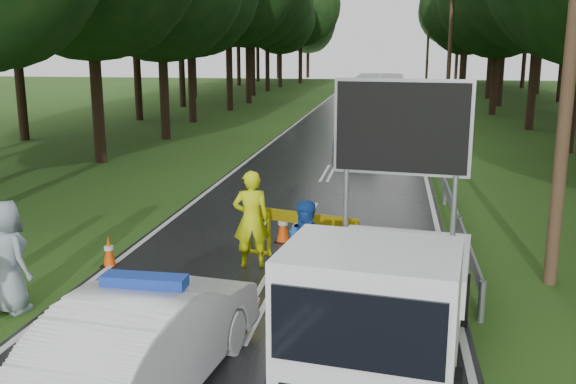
% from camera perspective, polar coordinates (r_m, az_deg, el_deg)
% --- Properties ---
extents(ground, '(160.00, 160.00, 0.00)m').
position_cam_1_polar(ground, '(11.16, -2.76, -10.18)').
color(ground, '#264212').
rests_on(ground, ground).
extents(road, '(7.00, 140.00, 0.02)m').
position_cam_1_polar(road, '(40.34, 6.21, 6.53)').
color(road, black).
rests_on(road, ground).
extents(guardrail, '(0.12, 60.06, 0.70)m').
position_cam_1_polar(guardrail, '(39.92, 11.55, 7.06)').
color(guardrail, gray).
rests_on(guardrail, ground).
extents(utility_pole_near, '(1.40, 0.24, 10.00)m').
position_cam_1_polar(utility_pole_near, '(12.43, 24.21, 14.99)').
color(utility_pole_near, '#4B3422').
rests_on(utility_pole_near, ground).
extents(utility_pole_mid, '(1.40, 0.24, 10.00)m').
position_cam_1_polar(utility_pole_mid, '(38.17, 14.25, 13.47)').
color(utility_pole_mid, '#4B3422').
rests_on(utility_pole_mid, ground).
extents(utility_pole_far, '(1.40, 0.24, 10.00)m').
position_cam_1_polar(utility_pole_far, '(64.12, 12.35, 13.13)').
color(utility_pole_far, '#4B3422').
rests_on(utility_pole_far, ground).
extents(police_sedan, '(2.07, 4.50, 1.57)m').
position_cam_1_polar(police_sedan, '(8.55, -12.39, -12.68)').
color(police_sedan, white).
rests_on(police_sedan, ground).
extents(work_truck, '(2.74, 5.07, 3.86)m').
position_cam_1_polar(work_truck, '(8.83, 8.51, -9.35)').
color(work_truck, gray).
rests_on(work_truck, ground).
extents(barrier, '(2.45, 0.77, 1.05)m').
position_cam_1_polar(barrier, '(13.19, 1.12, -2.87)').
color(barrier, yellow).
rests_on(barrier, ground).
extents(officer, '(0.82, 0.64, 1.99)m').
position_cam_1_polar(officer, '(12.79, -3.28, -2.45)').
color(officer, '#DFF20D').
rests_on(officer, ground).
extents(civilian, '(0.99, 0.85, 1.79)m').
position_cam_1_polar(civilian, '(11.18, 1.82, -5.24)').
color(civilian, '#1947A4').
rests_on(civilian, ground).
extents(bystander_right, '(1.11, 0.97, 1.90)m').
position_cam_1_polar(bystander_right, '(11.64, -23.64, -5.31)').
color(bystander_right, '#8D9FAA').
rests_on(bystander_right, ground).
extents(queue_car_first, '(2.21, 4.52, 1.49)m').
position_cam_1_polar(queue_car_first, '(27.72, 6.41, 5.23)').
color(queue_car_first, '#414549').
rests_on(queue_car_first, ground).
extents(queue_car_second, '(2.37, 4.77, 1.33)m').
position_cam_1_polar(queue_car_second, '(33.67, 7.66, 6.38)').
color(queue_car_second, '#979A9F').
rests_on(queue_car_second, ground).
extents(queue_car_third, '(3.42, 6.21, 1.64)m').
position_cam_1_polar(queue_car_third, '(40.50, 8.03, 7.66)').
color(queue_car_third, black).
rests_on(queue_car_third, ground).
extents(queue_car_fourth, '(1.72, 4.27, 1.38)m').
position_cam_1_polar(queue_car_fourth, '(47.67, 8.71, 8.23)').
color(queue_car_fourth, '#404448').
rests_on(queue_car_fourth, ground).
extents(cone_center, '(0.35, 0.35, 0.75)m').
position_cam_1_polar(cone_center, '(11.13, -0.01, -8.21)').
color(cone_center, black).
rests_on(cone_center, ground).
extents(cone_far, '(0.36, 0.36, 0.77)m').
position_cam_1_polar(cone_far, '(14.57, -0.46, -3.07)').
color(cone_far, black).
rests_on(cone_far, ground).
extents(cone_left_mid, '(0.30, 0.30, 0.64)m').
position_cam_1_polar(cone_left_mid, '(13.52, -15.63, -5.11)').
color(cone_left_mid, black).
rests_on(cone_left_mid, ground).
extents(cone_right, '(0.31, 0.31, 0.65)m').
position_cam_1_polar(cone_right, '(13.76, 10.08, -4.49)').
color(cone_right, black).
rests_on(cone_right, ground).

